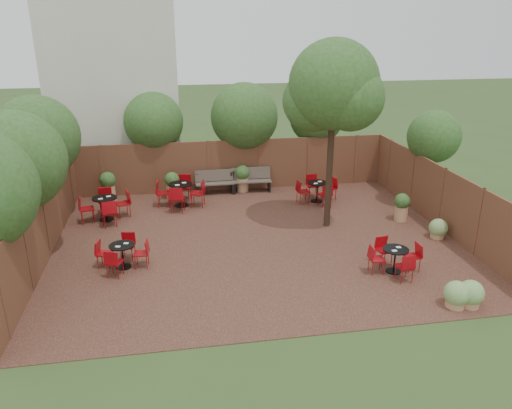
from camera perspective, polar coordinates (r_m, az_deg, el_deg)
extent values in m
plane|color=#354F23|center=(15.15, 0.01, -4.22)|extent=(80.00, 80.00, 0.00)
cube|color=#361D16|center=(15.14, 0.01, -4.18)|extent=(12.00, 10.00, 0.02)
cube|color=brown|center=(19.46, -2.51, 4.54)|extent=(12.00, 0.08, 2.00)
cube|color=brown|center=(15.02, -23.18, -2.04)|extent=(0.08, 10.00, 2.00)
cube|color=brown|center=(16.80, 20.62, 0.62)|extent=(0.08, 10.00, 2.00)
cube|color=beige|center=(21.80, -15.88, 13.57)|extent=(5.00, 4.00, 8.00)
sphere|color=#28501A|center=(17.46, -23.87, 7.09)|extent=(2.69, 2.69, 2.69)
sphere|color=#28501A|center=(14.61, -26.07, 4.47)|extent=(2.72, 2.72, 2.72)
sphere|color=#28501A|center=(19.62, -11.70, 9.31)|extent=(2.26, 2.26, 2.26)
sphere|color=#28501A|center=(19.70, -1.36, 10.10)|extent=(2.64, 2.64, 2.64)
sphere|color=#28501A|center=(20.56, 6.98, 10.03)|extent=(2.21, 2.21, 2.21)
sphere|color=#28501A|center=(18.35, 19.80, 7.37)|extent=(1.83, 1.83, 1.83)
cylinder|color=black|center=(15.63, 8.54, 5.68)|extent=(0.23, 0.23, 4.76)
sphere|color=#28501A|center=(15.24, 8.97, 13.48)|extent=(2.71, 2.71, 2.71)
sphere|color=#28501A|center=(15.53, 6.61, 11.77)|extent=(1.89, 1.89, 1.89)
sphere|color=#28501A|center=(15.04, 10.87, 12.00)|extent=(1.98, 1.98, 1.98)
cube|color=brown|center=(19.11, -4.77, 2.43)|extent=(1.47, 0.46, 0.05)
cube|color=brown|center=(19.21, -4.84, 3.36)|extent=(1.47, 0.13, 0.44)
cube|color=black|center=(19.13, -6.73, 1.68)|extent=(0.06, 0.44, 0.39)
cube|color=black|center=(19.24, -2.77, 1.91)|extent=(0.06, 0.44, 0.39)
cube|color=brown|center=(19.27, -0.49, 2.71)|extent=(1.54, 0.51, 0.05)
cube|color=brown|center=(19.38, -0.59, 3.66)|extent=(1.53, 0.17, 0.46)
cube|color=black|center=(19.25, -2.52, 1.94)|extent=(0.08, 0.46, 0.41)
cube|color=black|center=(19.46, 1.52, 2.16)|extent=(0.08, 0.46, 0.41)
cylinder|color=black|center=(18.13, -8.56, -0.08)|extent=(0.49, 0.49, 0.03)
cylinder|color=black|center=(18.00, -8.63, 1.10)|extent=(0.06, 0.06, 0.78)
cylinder|color=black|center=(17.87, -8.70, 2.31)|extent=(0.85, 0.85, 0.03)
cube|color=white|center=(17.95, -8.28, 2.50)|extent=(0.18, 0.14, 0.02)
cube|color=white|center=(17.73, -9.05, 2.23)|extent=(0.18, 0.14, 0.02)
cylinder|color=black|center=(13.83, 15.54, -7.41)|extent=(0.40, 0.40, 0.03)
cylinder|color=black|center=(13.68, 15.67, -6.22)|extent=(0.05, 0.05, 0.63)
cylinder|color=black|center=(13.55, 15.80, -4.99)|extent=(0.69, 0.69, 0.03)
cube|color=white|center=(13.64, 16.09, -4.74)|extent=(0.13, 0.09, 0.01)
cube|color=white|center=(13.41, 15.65, -5.14)|extent=(0.13, 0.09, 0.01)
cylinder|color=black|center=(18.48, 6.98, 0.39)|extent=(0.44, 0.44, 0.03)
cylinder|color=black|center=(18.37, 7.02, 1.43)|extent=(0.05, 0.05, 0.69)
cylinder|color=black|center=(18.26, 7.07, 2.49)|extent=(0.75, 0.75, 0.03)
cube|color=white|center=(18.36, 7.36, 2.65)|extent=(0.15, 0.12, 0.01)
cube|color=white|center=(18.11, 6.88, 2.43)|extent=(0.15, 0.12, 0.01)
cylinder|color=black|center=(17.40, -16.81, -1.65)|extent=(0.47, 0.47, 0.03)
cylinder|color=black|center=(17.27, -16.93, -0.48)|extent=(0.05, 0.05, 0.75)
cylinder|color=black|center=(17.14, -17.06, 0.71)|extent=(0.81, 0.81, 0.03)
cube|color=white|center=(17.20, -16.62, 0.91)|extent=(0.17, 0.14, 0.02)
cube|color=white|center=(17.03, -17.47, 0.63)|extent=(0.17, 0.14, 0.02)
cylinder|color=black|center=(14.02, -14.95, -6.95)|extent=(0.40, 0.40, 0.03)
cylinder|color=black|center=(13.88, -15.07, -5.77)|extent=(0.05, 0.05, 0.63)
cylinder|color=black|center=(13.74, -15.20, -4.56)|extent=(0.68, 0.68, 0.03)
cube|color=white|center=(13.79, -14.73, -4.33)|extent=(0.14, 0.12, 0.01)
cube|color=white|center=(13.64, -15.62, -4.69)|extent=(0.14, 0.12, 0.01)
cylinder|color=tan|center=(18.85, -9.56, 1.48)|extent=(0.47, 0.47, 0.54)
sphere|color=#28501A|center=(18.71, -9.65, 2.86)|extent=(0.56, 0.56, 0.56)
cylinder|color=tan|center=(19.41, -1.57, 2.32)|extent=(0.47, 0.47, 0.54)
sphere|color=#28501A|center=(19.27, -1.59, 3.69)|extent=(0.57, 0.57, 0.57)
cylinder|color=tan|center=(19.18, -16.57, 1.28)|extent=(0.50, 0.50, 0.57)
sphere|color=#28501A|center=(19.03, -16.73, 2.72)|extent=(0.60, 0.60, 0.60)
cylinder|color=tan|center=(17.24, 16.34, -0.99)|extent=(0.43, 0.43, 0.49)
sphere|color=#28501A|center=(17.09, 16.48, 0.39)|extent=(0.52, 0.52, 0.52)
cylinder|color=tan|center=(12.84, 23.35, -10.26)|extent=(0.44, 0.44, 0.20)
sphere|color=#6E964E|center=(12.72, 23.51, -9.29)|extent=(0.60, 0.60, 0.60)
cylinder|color=tan|center=(12.69, 21.94, -10.44)|extent=(0.44, 0.44, 0.20)
sphere|color=#6E964E|center=(12.57, 22.09, -9.46)|extent=(0.60, 0.60, 0.60)
cylinder|color=tan|center=(16.28, 20.15, -3.29)|extent=(0.41, 0.41, 0.19)
sphere|color=#6E964E|center=(16.19, 20.25, -2.53)|extent=(0.57, 0.57, 0.57)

